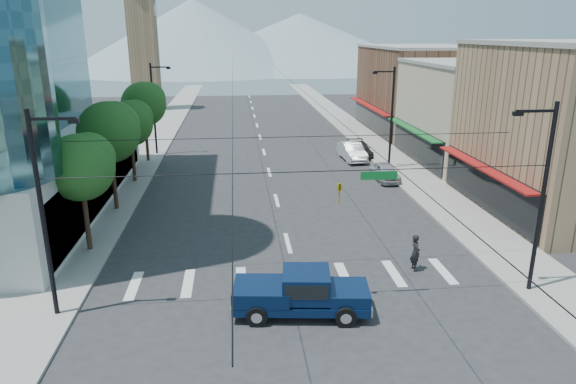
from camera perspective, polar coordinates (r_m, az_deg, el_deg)
name	(u,v)px	position (r m, az deg, el deg)	size (l,w,h in m)	color
ground	(301,292)	(24.79, 1.43, -11.10)	(160.00, 160.00, 0.00)	#28282B
sidewalk_left	(159,135)	(63.39, -14.18, 6.14)	(4.00, 120.00, 0.15)	gray
sidewalk_right	(356,131)	(64.46, 7.57, 6.70)	(4.00, 120.00, 0.15)	gray
shop_mid	(481,114)	(51.54, 20.70, 8.08)	(12.00, 14.00, 9.00)	tan
shop_far	(422,90)	(66.07, 14.63, 10.87)	(12.00, 18.00, 10.00)	brown
clock_tower	(143,40)	(84.73, -15.80, 15.92)	(4.80, 4.80, 20.40)	#8C6B4C
mountain_left	(194,35)	(172.05, -10.40, 16.79)	(80.00, 80.00, 22.00)	gray
mountain_right	(300,41)	(183.07, 1.32, 16.44)	(90.00, 90.00, 18.00)	gray
tree_near	(83,165)	(29.70, -21.83, 2.82)	(3.65, 3.64, 6.71)	black
tree_midnear	(111,130)	(36.21, -19.06, 6.51)	(4.09, 4.09, 7.52)	black
tree_midfar	(132,122)	(43.06, -16.99, 7.48)	(3.65, 3.64, 6.71)	black
tree_far	(145,103)	(49.79, -15.58, 9.54)	(4.09, 4.09, 7.52)	black
signal_rig	(309,207)	(22.03, 2.35, -1.63)	(21.80, 0.20, 9.00)	black
lamp_pole_nw	(155,105)	(52.65, -14.59, 9.29)	(2.00, 0.25, 9.00)	black
lamp_pole_ne	(390,114)	(46.17, 11.31, 8.45)	(2.00, 0.25, 9.00)	black
pickup_truck	(301,292)	(22.62, 1.40, -11.04)	(6.16, 2.85, 2.02)	#081A3D
pedestrian	(415,252)	(27.34, 13.97, -6.53)	(0.71, 0.47, 1.96)	black
parked_car_near	(385,172)	(43.30, 10.74, 2.20)	(1.72, 4.27, 1.45)	#B9B8BE
parked_car_mid	(352,151)	(49.86, 7.13, 4.49)	(1.78, 5.09, 1.68)	silver
parked_car_far	(360,149)	(51.67, 7.98, 4.73)	(1.91, 4.70, 1.36)	#28272A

